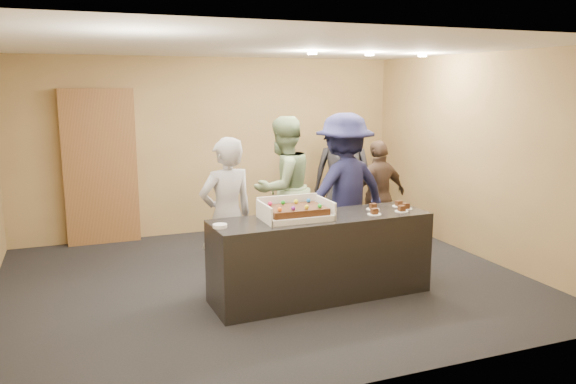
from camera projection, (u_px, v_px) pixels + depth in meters
The scene contains 17 objects.
room at pixel (265, 168), 6.41m from camera, with size 6.04×6.00×2.70m.
serving_counter at pixel (321, 257), 6.09m from camera, with size 2.40×0.70×0.90m, color black.
storage_cabinet at pixel (100, 167), 8.07m from camera, with size 1.02×0.15×2.24m, color brown.
cake_box at pixel (295, 214), 5.92m from camera, with size 0.72×0.49×0.21m.
sheet_cake at pixel (296, 210), 5.88m from camera, with size 0.61×0.42×0.12m.
plate_stack at pixel (220, 226), 5.54m from camera, with size 0.14×0.14×0.04m, color white.
slice_a at pixel (374, 212), 6.09m from camera, with size 0.15×0.15×0.07m.
slice_b at pixel (373, 207), 6.34m from camera, with size 0.15×0.15×0.07m.
slice_c at pixel (402, 210), 6.23m from camera, with size 0.15×0.15×0.07m.
slice_d at pixel (399, 205), 6.49m from camera, with size 0.15×0.15×0.07m.
slice_e at pixel (406, 207), 6.36m from camera, with size 0.15×0.15×0.07m.
person_server_grey at pixel (227, 217), 6.11m from camera, with size 0.64×0.42×1.74m, color #9D9DA2.
person_sage_man at pixel (283, 188), 7.38m from camera, with size 0.92×0.72×1.89m, color #8CA977.
person_navy_man at pixel (344, 191), 7.03m from camera, with size 1.26×0.72×1.95m, color #1C1D47.
person_brown_extra at pixel (379, 195), 7.82m from camera, with size 0.90×0.38×1.54m, color #4F3A2C.
person_dark_suit at pixel (343, 174), 8.65m from camera, with size 0.91×0.59×1.86m, color black.
ceiling_spotlights at pixel (369, 54), 7.19m from camera, with size 1.72×0.12×0.03m.
Camera 1 is at (-2.04, -6.02, 2.29)m, focal length 35.00 mm.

